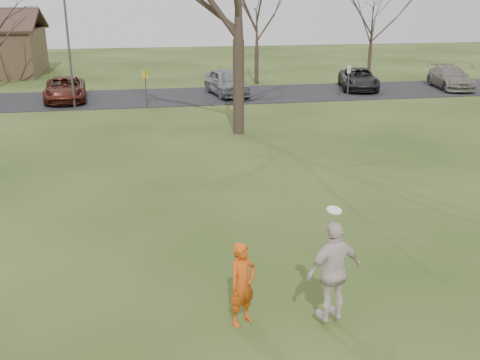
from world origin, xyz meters
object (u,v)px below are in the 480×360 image
Objects in this scene: player_defender at (243,284)px; car_7 at (451,78)px; car_2 at (65,89)px; catching_play at (334,271)px; car_4 at (226,82)px; car_6 at (358,79)px; lamp_post at (68,35)px.

car_7 is at bearing 19.98° from player_defender.
car_2 is 26.41m from catching_play.
car_6 is (9.05, 0.52, -0.11)m from car_4.
car_6 is at bearing -177.09° from car_7.
lamp_post is (-18.10, -2.99, 3.24)m from car_6.
car_2 is 9.77m from car_4.
catching_play reaches higher than car_6.
player_defender is 0.35× the size of car_4.
car_2 is at bearing 71.06° from player_defender.
car_6 is (12.83, 25.61, -0.10)m from player_defender.
lamp_post is (0.70, -2.23, 3.23)m from car_2.
catching_play is (-11.19, -26.04, 0.44)m from car_6.
lamp_post is at bearing -164.73° from car_7.
car_4 is 0.75× the size of lamp_post.
car_7 is (19.09, 24.82, -0.09)m from player_defender.
car_4 is 25.61m from catching_play.
player_defender is at bearing -81.00° from car_2.
car_2 is 18.82m from car_6.
player_defender is 0.33× the size of car_2.
catching_play is at bearing -73.30° from lamp_post.
player_defender is 31.31m from car_7.
player_defender is at bearing -117.44° from car_7.
lamp_post is at bearing -77.00° from car_2.
player_defender is 25.37m from car_4.
player_defender is 1.73m from catching_play.
player_defender is 25.57m from car_2.
car_7 is at bearing 5.15° from lamp_post.
player_defender reaches higher than car_4.
car_2 is 0.80× the size of lamp_post.
car_6 is 0.80× the size of lamp_post.
lamp_post is (-24.36, -2.20, 3.22)m from car_7.
car_7 is 30.69m from catching_play.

